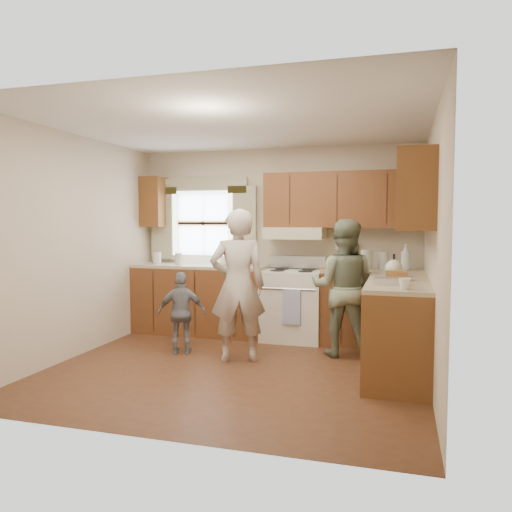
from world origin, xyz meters
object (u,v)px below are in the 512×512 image
(woman_left, at_px, (238,285))
(child, at_px, (182,313))
(stove, at_px, (293,304))
(woman_right, at_px, (343,288))

(woman_left, distance_m, child, 0.80)
(stove, height_order, woman_left, woman_left)
(stove, distance_m, woman_left, 1.24)
(woman_left, relative_size, woman_right, 1.07)
(stove, height_order, woman_right, woman_right)
(woman_right, bearing_deg, child, 16.06)
(stove, distance_m, woman_right, 0.96)
(woman_left, height_order, woman_right, woman_left)
(stove, height_order, child, stove)
(stove, relative_size, woman_left, 0.64)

